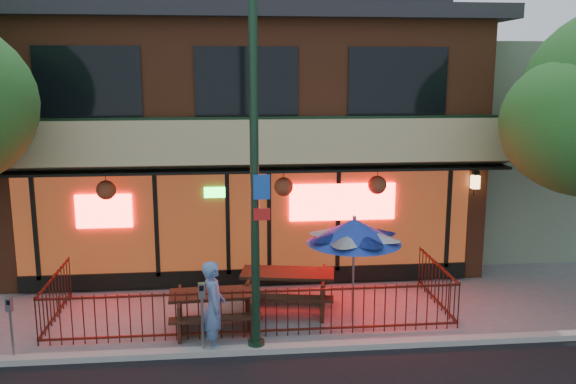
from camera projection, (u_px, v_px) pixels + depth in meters
name	position (u px, v px, depth m)	size (l,w,h in m)	color
ground	(255.00, 341.00, 12.02)	(80.00, 80.00, 0.00)	gray
curb	(257.00, 350.00, 11.52)	(80.00, 0.25, 0.12)	#999993
restaurant_building	(243.00, 109.00, 18.16)	(12.96, 9.49, 8.05)	brown
neighbor_building	(519.00, 141.00, 19.83)	(6.00, 7.00, 6.00)	slate
patio_fence	(254.00, 302.00, 12.38)	(8.44, 2.62, 1.00)	#3E140D
street_light	(255.00, 188.00, 11.01)	(0.43, 0.32, 7.00)	#15301E
picnic_table_left	(215.00, 305.00, 12.52)	(1.90, 1.50, 0.78)	#351E13
picnic_table_right	(288.00, 285.00, 13.53)	(2.29, 1.91, 0.87)	black
patio_umbrella	(354.00, 231.00, 12.76)	(2.00, 1.99, 2.28)	gray
pedestrian	(214.00, 307.00, 11.42)	(0.65, 0.43, 1.78)	#5476A8
parking_meter_near	(202.00, 307.00, 11.26)	(0.14, 0.12, 1.41)	gray
parking_meter_far	(10.00, 319.00, 11.03)	(0.13, 0.11, 1.22)	gray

